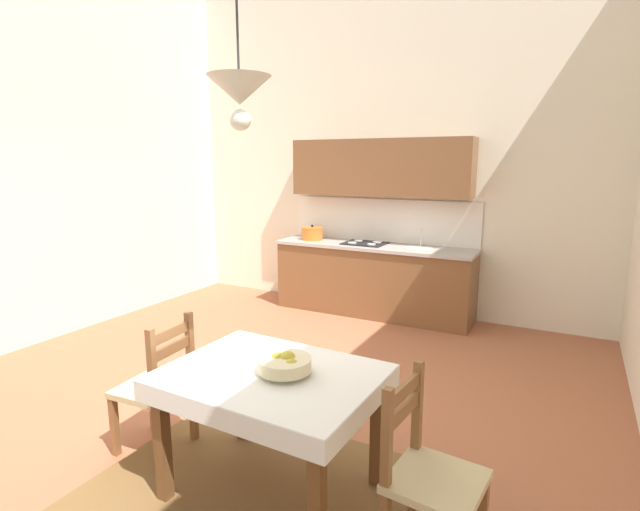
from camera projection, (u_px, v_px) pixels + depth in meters
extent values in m
cube|color=#A86042|center=(242.00, 411.00, 3.89)|extent=(6.16, 6.71, 0.10)
cube|color=silver|center=(385.00, 145.00, 6.18)|extent=(6.16, 0.12, 4.28)
cube|color=silver|center=(3.00, 139.00, 4.77)|extent=(0.12, 6.71, 4.28)
cube|color=brown|center=(264.00, 500.00, 2.79)|extent=(2.10, 1.60, 0.01)
cube|color=brown|center=(373.00, 281.00, 6.17)|extent=(2.49, 0.60, 0.86)
cube|color=#ADA8A3|center=(374.00, 246.00, 6.07)|extent=(2.52, 0.63, 0.04)
cube|color=white|center=(383.00, 220.00, 6.28)|extent=(2.49, 0.01, 0.55)
cube|color=brown|center=(379.00, 168.00, 6.01)|extent=(2.29, 0.34, 0.70)
cube|color=black|center=(364.00, 316.00, 6.01)|extent=(2.45, 0.02, 0.09)
cylinder|color=silver|center=(417.00, 249.00, 5.82)|extent=(0.34, 0.34, 0.02)
cylinder|color=silver|center=(421.00, 238.00, 5.92)|extent=(0.02, 0.02, 0.22)
cube|color=black|center=(365.00, 243.00, 6.13)|extent=(0.52, 0.42, 0.01)
cylinder|color=silver|center=(352.00, 243.00, 6.10)|extent=(0.11, 0.11, 0.01)
cylinder|color=silver|center=(371.00, 244.00, 5.99)|extent=(0.11, 0.11, 0.01)
cylinder|color=silver|center=(358.00, 240.00, 6.28)|extent=(0.11, 0.11, 0.01)
cylinder|color=silver|center=(377.00, 242.00, 6.16)|extent=(0.11, 0.11, 0.01)
cylinder|color=orange|center=(312.00, 234.00, 6.45)|extent=(0.28, 0.28, 0.15)
cylinder|color=orange|center=(312.00, 228.00, 6.43)|extent=(0.29, 0.29, 0.02)
sphere|color=black|center=(312.00, 226.00, 6.42)|extent=(0.04, 0.04, 0.04)
cube|color=brown|center=(271.00, 374.00, 2.74)|extent=(1.16, 0.88, 0.02)
cube|color=brown|center=(162.00, 441.00, 2.74)|extent=(0.07, 0.07, 0.73)
cube|color=brown|center=(317.00, 501.00, 2.25)|extent=(0.07, 0.07, 0.73)
cube|color=brown|center=(242.00, 390.00, 3.36)|extent=(0.07, 0.07, 0.73)
cube|color=brown|center=(378.00, 428.00, 2.87)|extent=(0.07, 0.07, 0.73)
cube|color=white|center=(271.00, 372.00, 2.73)|extent=(1.22, 0.94, 0.00)
cube|color=white|center=(218.00, 418.00, 2.36)|extent=(1.19, 0.04, 0.12)
cube|color=white|center=(312.00, 355.00, 3.13)|extent=(1.19, 0.04, 0.12)
cube|color=white|center=(193.00, 361.00, 3.03)|extent=(0.03, 0.90, 0.12)
cube|color=white|center=(368.00, 408.00, 2.46)|extent=(0.03, 0.90, 0.12)
cube|color=#D1BC89|center=(153.00, 388.00, 3.24)|extent=(0.45, 0.45, 0.04)
cube|color=brown|center=(115.00, 426.00, 3.19)|extent=(0.05, 0.05, 0.41)
cube|color=brown|center=(153.00, 402.00, 3.51)|extent=(0.05, 0.05, 0.41)
cube|color=brown|center=(154.00, 401.00, 3.00)|extent=(0.05, 0.05, 0.93)
cube|color=brown|center=(192.00, 377.00, 3.32)|extent=(0.05, 0.05, 0.93)
cube|color=brown|center=(171.00, 333.00, 3.09)|extent=(0.05, 0.32, 0.07)
cube|color=brown|center=(172.00, 349.00, 3.11)|extent=(0.05, 0.32, 0.07)
cube|color=#D1BC89|center=(436.00, 481.00, 2.30)|extent=(0.46, 0.46, 0.04)
cube|color=brown|center=(416.00, 444.00, 2.53)|extent=(0.05, 0.05, 0.93)
cube|color=brown|center=(386.00, 482.00, 2.24)|extent=(0.05, 0.05, 0.93)
cube|color=brown|center=(404.00, 391.00, 2.31)|extent=(0.06, 0.32, 0.07)
cube|color=brown|center=(403.00, 411.00, 2.33)|extent=(0.06, 0.32, 0.07)
cylinder|color=beige|center=(285.00, 372.00, 2.70)|extent=(0.17, 0.17, 0.02)
cylinder|color=beige|center=(285.00, 364.00, 2.69)|extent=(0.30, 0.30, 0.07)
sphere|color=gold|center=(278.00, 360.00, 2.72)|extent=(0.09, 0.09, 0.09)
sphere|color=gold|center=(291.00, 366.00, 2.65)|extent=(0.08, 0.08, 0.08)
sphere|color=gold|center=(287.00, 360.00, 2.72)|extent=(0.10, 0.10, 0.10)
cylinder|color=black|center=(237.00, 19.00, 2.32)|extent=(0.01, 0.01, 0.57)
cone|color=silver|center=(239.00, 90.00, 2.38)|extent=(0.32, 0.32, 0.14)
sphere|color=white|center=(240.00, 120.00, 2.40)|extent=(0.11, 0.11, 0.11)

